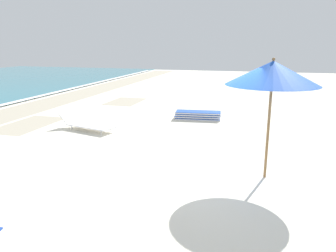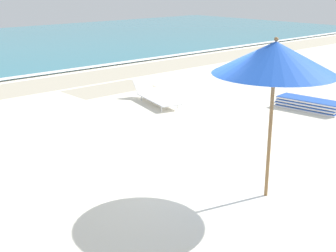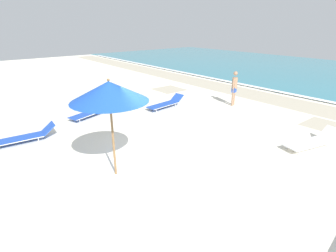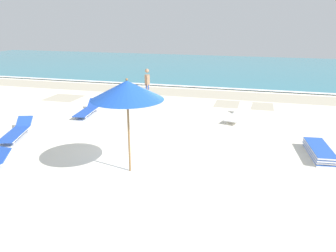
{
  "view_description": "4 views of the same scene",
  "coord_description": "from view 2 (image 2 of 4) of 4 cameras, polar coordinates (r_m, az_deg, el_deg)",
  "views": [
    {
      "loc": [
        -7.38,
        -1.22,
        3.0
      ],
      "look_at": [
        0.27,
        0.93,
        0.99
      ],
      "focal_mm": 35.0,
      "sensor_mm": 36.0,
      "label": 1
    },
    {
      "loc": [
        -6.18,
        -5.82,
        3.56
      ],
      "look_at": [
        -0.2,
        0.84,
        0.77
      ],
      "focal_mm": 50.0,
      "sensor_mm": 36.0,
      "label": 2
    },
    {
      "loc": [
        5.94,
        -4.36,
        3.97
      ],
      "look_at": [
        -0.41,
        0.78,
        0.77
      ],
      "focal_mm": 28.0,
      "sensor_mm": 36.0,
      "label": 3
    },
    {
      "loc": [
        3.36,
        -9.54,
        4.23
      ],
      "look_at": [
        0.57,
        0.68,
        0.74
      ],
      "focal_mm": 35.0,
      "sensor_mm": 36.0,
      "label": 4
    }
  ],
  "objects": [
    {
      "name": "sun_lounger_under_umbrella",
      "position": [
        14.14,
        -1.55,
        3.63
      ],
      "size": [
        1.12,
        2.25,
        0.56
      ],
      "rotation": [
        0.0,
        0.0,
        -0.25
      ],
      "color": "white",
      "rests_on": "ground_plane"
    },
    {
      "name": "lounger_stack",
      "position": [
        14.0,
        16.78,
        2.54
      ],
      "size": [
        0.81,
        1.93,
        0.32
      ],
      "rotation": [
        0.0,
        0.0,
        0.11
      ],
      "color": "blue",
      "rests_on": "ground_plane"
    },
    {
      "name": "ground_plane",
      "position": [
        9.24,
        4.38,
        -5.92
      ],
      "size": [
        60.0,
        60.0,
        0.16
      ],
      "color": "silver"
    },
    {
      "name": "beach_umbrella",
      "position": [
        7.65,
        12.92,
        8.05
      ],
      "size": [
        2.01,
        2.01,
        2.72
      ],
      "color": "olive",
      "rests_on": "ground_plane"
    }
  ]
}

